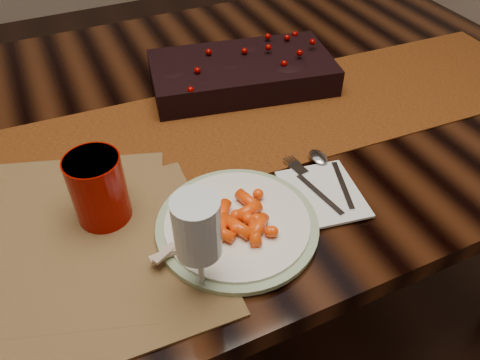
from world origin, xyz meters
name	(u,v)px	position (x,y,z in m)	size (l,w,h in m)	color
floor	(197,317)	(0.00, 0.00, 0.00)	(5.00, 5.00, 0.00)	black
dining_table	(188,239)	(0.00, 0.00, 0.38)	(1.80, 1.00, 0.75)	black
table_runner	(209,131)	(0.05, -0.07, 0.75)	(1.53, 0.32, 0.00)	#381E05
centerpiece	(242,69)	(0.18, 0.06, 0.79)	(0.39, 0.20, 0.08)	black
placemat_main	(59,273)	(-0.27, -0.29, 0.75)	(0.46, 0.33, 0.00)	brown
placemat_second	(4,238)	(-0.34, -0.19, 0.75)	(0.48, 0.35, 0.00)	brown
dinner_plate	(237,224)	(-0.01, -0.32, 0.76)	(0.25, 0.25, 0.01)	white
baby_carrots	(245,218)	(0.00, -0.33, 0.78)	(0.11, 0.09, 0.02)	#FA4108
mashed_potatoes	(203,195)	(-0.04, -0.27, 0.79)	(0.08, 0.07, 0.04)	beige
turkey_shreds	(174,249)	(-0.11, -0.34, 0.78)	(0.07, 0.06, 0.02)	tan
napkin	(322,194)	(0.15, -0.32, 0.76)	(0.12, 0.14, 0.00)	silver
fork	(314,187)	(0.15, -0.30, 0.76)	(0.02, 0.14, 0.00)	white
spoon	(335,176)	(0.19, -0.29, 0.76)	(0.03, 0.15, 0.00)	silver
red_cup	(99,189)	(-0.19, -0.21, 0.81)	(0.08, 0.08, 0.12)	#820600
wine_glass	(199,248)	(-0.09, -0.40, 0.83)	(0.06, 0.06, 0.17)	silver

